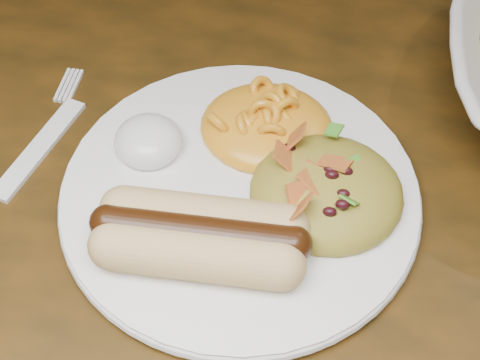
# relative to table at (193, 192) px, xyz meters

# --- Properties ---
(table) EXTENTS (1.60, 0.90, 0.75)m
(table) POSITION_rel_table_xyz_m (0.00, 0.00, 0.00)
(table) COLOR #492C0B
(table) RESTS_ON floor
(plate) EXTENTS (0.31, 0.31, 0.01)m
(plate) POSITION_rel_table_xyz_m (0.05, -0.07, 0.10)
(plate) COLOR white
(plate) RESTS_ON table
(hotdog) EXTENTS (0.12, 0.07, 0.03)m
(hotdog) POSITION_rel_table_xyz_m (0.04, -0.12, 0.12)
(hotdog) COLOR tan
(hotdog) RESTS_ON plate
(mac_and_cheese) EXTENTS (0.12, 0.11, 0.04)m
(mac_and_cheese) POSITION_rel_table_xyz_m (0.06, -0.01, 0.12)
(mac_and_cheese) COLOR gold
(mac_and_cheese) RESTS_ON plate
(sour_cream) EXTENTS (0.06, 0.06, 0.03)m
(sour_cream) POSITION_rel_table_xyz_m (-0.02, -0.05, 0.12)
(sour_cream) COLOR white
(sour_cream) RESTS_ON plate
(taco_salad) EXTENTS (0.10, 0.10, 0.04)m
(taco_salad) POSITION_rel_table_xyz_m (0.11, -0.07, 0.12)
(taco_salad) COLOR #C0882C
(taco_salad) RESTS_ON plate
(fork) EXTENTS (0.05, 0.14, 0.00)m
(fork) POSITION_rel_table_xyz_m (-0.10, -0.05, 0.09)
(fork) COLOR white
(fork) RESTS_ON table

